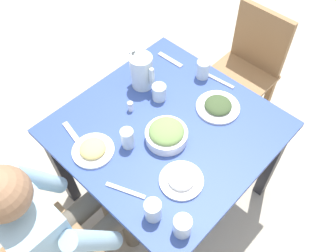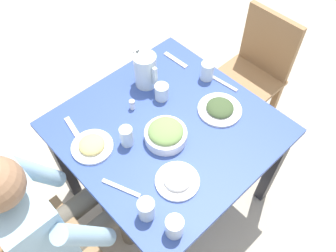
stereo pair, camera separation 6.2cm
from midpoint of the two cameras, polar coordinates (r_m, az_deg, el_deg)
ground_plane at (r=2.33m, az=0.68°, el=-10.90°), size 8.00×8.00×0.00m
dining_table at (r=1.80m, az=0.87°, el=-2.23°), size 0.97×0.97×0.73m
chair_far at (r=2.39m, az=14.74°, el=8.90°), size 0.40×0.40×0.87m
diner_near at (r=1.64m, az=-17.08°, el=-14.23°), size 0.48×0.53×1.16m
water_pitcher at (r=1.83m, az=-2.72°, el=9.11°), size 0.16×0.12×0.19m
salad_bowl at (r=1.63m, az=0.72°, el=-1.30°), size 0.20×0.20×0.09m
plate_dolmas at (r=1.78m, az=9.50°, el=2.82°), size 0.22×0.22×0.05m
plate_fries at (r=1.65m, az=-11.33°, el=-3.19°), size 0.20×0.20×0.05m
plate_yoghurt at (r=1.53m, az=2.73°, el=-8.88°), size 0.20×0.20×0.05m
water_glass_near_left at (r=1.41m, az=2.39°, el=-16.23°), size 0.07×0.07×0.10m
water_glass_center at (r=1.43m, az=-2.29°, el=-13.52°), size 0.07×0.07×0.10m
water_glass_by_pitcher at (r=1.79m, az=-0.05°, el=5.60°), size 0.07×0.07×0.09m
water_glass_far_left at (r=1.90m, az=7.42°, el=8.94°), size 0.07×0.07×0.10m
water_glass_near_right at (r=1.61m, az=-5.72°, el=-1.70°), size 0.06×0.06×0.11m
salt_shaker at (r=1.76m, az=-4.90°, el=3.52°), size 0.03×0.03×0.05m
fork_near at (r=2.02m, az=2.14°, el=10.77°), size 0.17×0.03×0.01m
knife_near at (r=1.92m, az=9.92°, el=6.99°), size 0.19×0.04×0.01m
fork_far at (r=1.74m, az=-14.28°, el=-0.55°), size 0.17×0.05×0.01m
knife_far at (r=1.53m, az=-6.55°, el=-10.12°), size 0.18×0.09×0.01m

